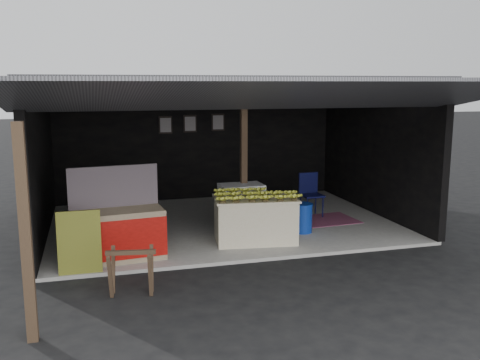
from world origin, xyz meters
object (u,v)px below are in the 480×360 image
object	(u,v)px
neighbor_stall	(118,232)
sawhorse	(131,267)
water_barrel	(303,219)
plastic_chair	(310,191)
white_crate	(241,207)
banana_table	(255,219)

from	to	relation	value
neighbor_stall	sawhorse	size ratio (longest dim) A/B	2.23
water_barrel	plastic_chair	bearing A→B (deg)	61.33
water_barrel	plastic_chair	distance (m)	1.42
white_crate	water_barrel	world-z (taller)	white_crate
neighbor_stall	water_barrel	world-z (taller)	neighbor_stall
neighbor_stall	sawhorse	distance (m)	1.48
banana_table	water_barrel	size ratio (longest dim) A/B	2.95
sawhorse	white_crate	bearing A→B (deg)	58.13
plastic_chair	sawhorse	bearing A→B (deg)	-142.37
sawhorse	plastic_chair	xyz separation A→B (m)	(4.08, 3.37, 0.20)
white_crate	sawhorse	world-z (taller)	white_crate
sawhorse	plastic_chair	bearing A→B (deg)	49.31
sawhorse	banana_table	bearing A→B (deg)	47.63
white_crate	neighbor_stall	distance (m)	2.66
banana_table	plastic_chair	world-z (taller)	plastic_chair
sawhorse	neighbor_stall	bearing A→B (deg)	103.56
sawhorse	water_barrel	xyz separation A→B (m)	(3.41, 2.15, -0.08)
sawhorse	water_barrel	distance (m)	4.04
water_barrel	plastic_chair	world-z (taller)	plastic_chair
banana_table	neighbor_stall	bearing A→B (deg)	-163.95
neighbor_stall	plastic_chair	size ratio (longest dim) A/B	1.64
neighbor_stall	water_barrel	size ratio (longest dim) A/B	2.84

